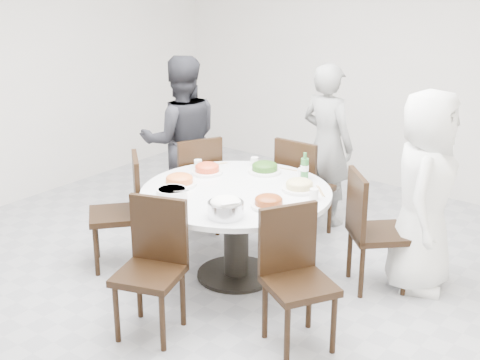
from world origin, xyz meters
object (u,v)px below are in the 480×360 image
Objects in this scene: diner_right at (424,192)px; diner_left at (181,140)px; dining_table at (236,234)px; chair_ne at (379,231)px; chair_s at (149,272)px; diner_middle at (327,145)px; chair_n at (305,187)px; beverage_bottle at (305,166)px; soup_bowl at (172,193)px; chair_sw at (115,212)px; rice_bowl at (226,209)px; chair_nw at (193,184)px; chair_se at (300,282)px.

diner_left reaches higher than diner_right.
diner_right reaches higher than dining_table.
chair_s is at bearing 105.38° from chair_ne.
diner_middle reaches higher than dining_table.
chair_n is 0.61× the size of diner_middle.
chair_s is 2.16m from diner_right.
diner_right is 0.97m from beverage_bottle.
chair_s is (0.07, -2.07, 0.00)m from chair_n.
diner_left reaches higher than soup_bowl.
beverage_bottle reaches higher than soup_bowl.
beverage_bottle reaches higher than chair_ne.
chair_n is at bearing 79.65° from soup_bowl.
chair_sw reaches higher than dining_table.
chair_s is at bearing -111.03° from rice_bowl.
rice_bowl is at bearing 101.01° from chair_ne.
rice_bowl reaches higher than dining_table.
diner_left is 1.37m from soup_bowl.
diner_right reaches higher than diner_middle.
diner_middle is 6.62× the size of soup_bowl.
diner_left is (-1.22, 1.66, 0.33)m from chair_s.
chair_n is 3.70× the size of rice_bowl.
chair_nw is at bearing 48.28° from chair_ne.
chair_se is 1.35m from diner_right.
diner_right is (0.25, 0.21, 0.32)m from chair_ne.
dining_table is 1.12m from chair_ne.
chair_se is 0.60× the size of diner_right.
diner_left is at bearing 129.67° from soup_bowl.
chair_n is 1.00× the size of chair_nw.
chair_n is 1.00× the size of chair_sw.
rice_bowl is at bearing -3.86° from soup_bowl.
beverage_bottle is at bearing 126.38° from diner_left.
chair_nw reaches higher than rice_bowl.
chair_n and chair_nw have the same top height.
soup_bowl is (-0.34, 0.60, 0.31)m from chair_s.
rice_bowl is (1.43, -1.09, -0.00)m from diner_left.
soup_bowl is at bearing 79.20° from diner_left.
beverage_bottle is at bearing 80.20° from chair_sw.
dining_table is at bearing 56.87° from soup_bowl.
dining_table is 1.58× the size of chair_se.
soup_bowl is at bearing -123.13° from dining_table.
diner_left is at bearing 142.66° from rice_bowl.
diner_right reaches higher than chair_sw.
diner_middle is (-0.04, 1.45, 0.40)m from dining_table.
diner_left is (-0.28, 0.17, 0.33)m from chair_nw.
chair_se is 2.42m from diner_left.
dining_table is 1.50m from diner_right.
chair_sw is 0.60× the size of diner_right.
chair_s is 0.59× the size of diner_left.
chair_sw is at bearing 73.26° from chair_ne.
chair_se is at bearing 134.02° from chair_ne.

